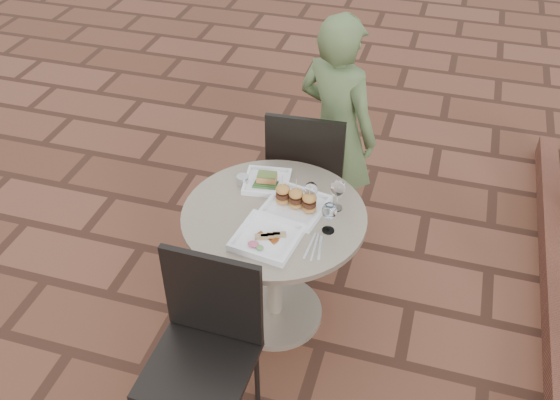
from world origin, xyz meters
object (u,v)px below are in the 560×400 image
(chair_far, at_px, (307,166))
(diner, at_px, (336,132))
(plate_sliders, at_px, (296,202))
(plate_tuna, at_px, (267,237))
(cafe_table, at_px, (274,250))
(plate_salmon, at_px, (267,181))
(chair_near, at_px, (206,338))

(chair_far, bearing_deg, diner, -134.91)
(plate_sliders, relative_size, plate_tuna, 1.02)
(plate_sliders, bearing_deg, chair_far, 98.95)
(cafe_table, distance_m, plate_sliders, 0.31)
(chair_far, bearing_deg, plate_salmon, 74.31)
(cafe_table, relative_size, plate_sliders, 2.80)
(chair_far, xyz_separation_m, plate_sliders, (0.10, -0.61, 0.22))
(plate_tuna, bearing_deg, cafe_table, 97.71)
(plate_salmon, bearing_deg, plate_tuna, -72.27)
(diner, bearing_deg, chair_near, 105.15)
(plate_sliders, distance_m, plate_tuna, 0.27)
(diner, distance_m, plate_salmon, 0.65)
(plate_sliders, bearing_deg, plate_salmon, 142.39)
(diner, xyz_separation_m, plate_tuna, (-0.10, -1.01, 0.03))
(chair_near, height_order, plate_salmon, chair_near)
(cafe_table, xyz_separation_m, chair_far, (-0.01, 0.67, 0.07))
(chair_near, bearing_deg, plate_salmon, 91.12)
(cafe_table, xyz_separation_m, diner, (0.13, 0.82, 0.23))
(chair_near, xyz_separation_m, plate_sliders, (0.19, 0.73, 0.22))
(diner, bearing_deg, plate_sliders, 111.22)
(plate_salmon, height_order, plate_sliders, plate_sliders)
(chair_near, height_order, plate_tuna, chair_near)
(cafe_table, distance_m, plate_salmon, 0.36)
(cafe_table, xyz_separation_m, chair_near, (-0.10, -0.66, 0.07))
(plate_salmon, bearing_deg, cafe_table, -64.13)
(plate_salmon, height_order, plate_tuna, plate_salmon)
(chair_near, relative_size, plate_tuna, 2.95)
(chair_near, bearing_deg, plate_tuna, 75.82)
(chair_near, distance_m, plate_sliders, 0.78)
(plate_sliders, bearing_deg, diner, 87.39)
(plate_sliders, xyz_separation_m, plate_tuna, (-0.06, -0.26, -0.02))
(chair_near, relative_size, plate_salmon, 3.61)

